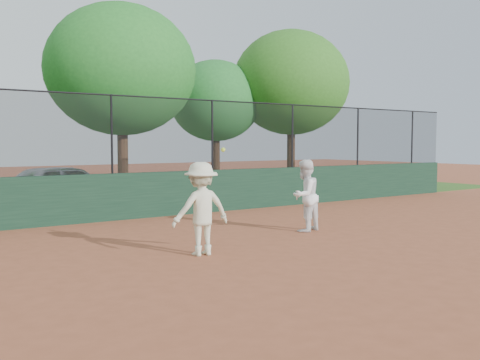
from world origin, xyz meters
TOP-DOWN VIEW (x-y plane):
  - ground at (0.00, 0.00)m, footprint 80.00×80.00m
  - back_wall at (0.00, 6.00)m, footprint 26.00×0.20m
  - grass_strip at (0.00, 12.00)m, footprint 36.00×12.00m
  - parked_car at (-0.90, 8.57)m, footprint 4.29×2.34m
  - player_second at (2.38, 1.94)m, footprint 0.92×0.80m
  - player_main at (-0.82, 1.09)m, footprint 1.11×0.70m
  - fence_assembly at (-0.03, 6.00)m, footprint 26.00×0.06m
  - tree_2 at (1.64, 10.42)m, footprint 5.17×4.70m
  - tree_3 at (6.65, 12.35)m, footprint 3.98×3.61m
  - tree_4 at (9.83, 11.13)m, footprint 5.29×4.81m

SIDE VIEW (x-z plane):
  - ground at x=0.00m, z-range 0.00..0.00m
  - grass_strip at x=0.00m, z-range 0.00..0.01m
  - back_wall at x=0.00m, z-range 0.00..1.20m
  - parked_car at x=-0.90m, z-range 0.00..1.38m
  - player_second at x=2.38m, z-range 0.00..1.61m
  - player_main at x=-0.82m, z-range -0.13..1.77m
  - fence_assembly at x=-0.03m, z-range 1.24..3.24m
  - tree_3 at x=6.65m, z-range 1.01..6.48m
  - tree_2 at x=1.64m, z-range 1.10..7.80m
  - tree_4 at x=9.83m, z-range 1.15..8.05m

